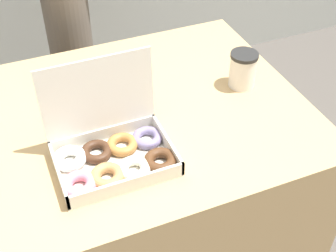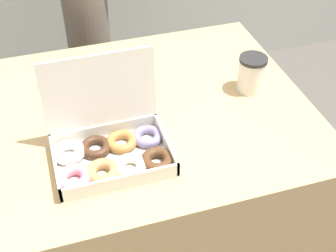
% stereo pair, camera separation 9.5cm
% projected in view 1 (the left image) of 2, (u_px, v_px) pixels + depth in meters
% --- Properties ---
extents(ground_plane, '(14.00, 14.00, 0.00)m').
position_uv_depth(ground_plane, '(137.00, 248.00, 1.97)').
color(ground_plane, '#4C4742').
extents(table, '(1.16, 0.90, 0.73)m').
position_uv_depth(table, '(132.00, 190.00, 1.73)').
color(table, tan).
rests_on(table, ground_plane).
extents(donut_box, '(0.36, 0.25, 0.28)m').
position_uv_depth(donut_box, '(112.00, 152.00, 1.31)').
color(donut_box, silver).
rests_on(donut_box, table).
extents(coffee_cup, '(0.09, 0.09, 0.13)m').
position_uv_depth(coffee_cup, '(243.00, 70.00, 1.57)').
color(coffee_cup, silver).
rests_on(coffee_cup, table).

